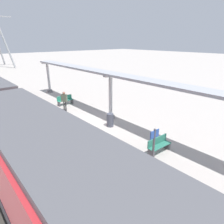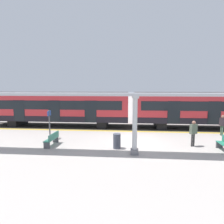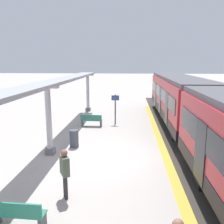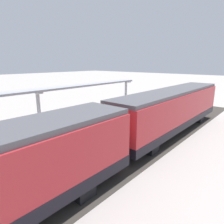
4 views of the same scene
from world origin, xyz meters
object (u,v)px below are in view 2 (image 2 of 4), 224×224
object	(u,v)px
platform_info_sign	(49,121)
passenger_by_the_benches	(193,130)
bench_near_end	(52,139)
canopy_pillar_second	(135,125)
trash_bin	(117,141)
passenger_waiting_near_edge	(222,123)
train_far_carriage	(208,109)
train_near_carriage	(59,108)

from	to	relation	value
platform_info_sign	passenger_by_the_benches	bearing A→B (deg)	84.22
bench_near_end	platform_info_sign	world-z (taller)	platform_info_sign
canopy_pillar_second	trash_bin	size ratio (longest dim) A/B	3.58
platform_info_sign	passenger_waiting_near_edge	world-z (taller)	platform_info_sign
trash_bin	canopy_pillar_second	bearing A→B (deg)	48.43
bench_near_end	passenger_by_the_benches	distance (m)	9.42
train_far_carriage	trash_bin	xyz separation A→B (m)	(6.55, -8.25, -1.36)
train_far_carriage	canopy_pillar_second	bearing A→B (deg)	-43.64
trash_bin	passenger_waiting_near_edge	size ratio (longest dim) A/B	0.57
bench_near_end	passenger_by_the_benches	bearing A→B (deg)	93.70
trash_bin	passenger_by_the_benches	bearing A→B (deg)	99.71
train_near_carriage	canopy_pillar_second	size ratio (longest dim) A/B	4.06
train_near_carriage	passenger_waiting_near_edge	xyz separation A→B (m)	(2.65, 14.53, -0.78)
train_far_carriage	canopy_pillar_second	distance (m)	10.38
trash_bin	passenger_by_the_benches	world-z (taller)	passenger_by_the_benches
passenger_by_the_benches	train_near_carriage	bearing A→B (deg)	-116.89
trash_bin	platform_info_sign	size ratio (longest dim) A/B	0.43
train_far_carriage	trash_bin	bearing A→B (deg)	-51.55
canopy_pillar_second	passenger_by_the_benches	world-z (taller)	canopy_pillar_second
train_near_carriage	platform_info_sign	size ratio (longest dim) A/B	6.31
passenger_waiting_near_edge	passenger_by_the_benches	xyz separation A→B (m)	(3.04, -3.31, 0.03)
train_near_carriage	passenger_by_the_benches	bearing A→B (deg)	63.11
platform_info_sign	passenger_waiting_near_edge	bearing A→B (deg)	98.40
trash_bin	train_far_carriage	bearing A→B (deg)	128.45
canopy_pillar_second	trash_bin	xyz separation A→B (m)	(-0.96, -1.08, -1.26)
canopy_pillar_second	platform_info_sign	distance (m)	6.96
train_far_carriage	bench_near_end	size ratio (longest dim) A/B	9.16
train_far_carriage	trash_bin	size ratio (longest dim) A/B	14.56
train_far_carriage	canopy_pillar_second	xyz separation A→B (m)	(7.51, -7.16, -0.10)
bench_near_end	passenger_waiting_near_edge	world-z (taller)	passenger_waiting_near_edge
canopy_pillar_second	passenger_waiting_near_edge	world-z (taller)	canopy_pillar_second
canopy_pillar_second	passenger_waiting_near_edge	size ratio (longest dim) A/B	2.04
platform_info_sign	passenger_by_the_benches	world-z (taller)	platform_info_sign
train_near_carriage	canopy_pillar_second	bearing A→B (deg)	44.20
train_far_carriage	train_near_carriage	bearing A→B (deg)	-90.00
train_far_carriage	passenger_by_the_benches	xyz separation A→B (m)	(5.69, -3.24, -0.76)
train_near_carriage	trash_bin	size ratio (longest dim) A/B	14.56
train_far_carriage	passenger_by_the_benches	size ratio (longest dim) A/B	8.08
train_far_carriage	bench_near_end	world-z (taller)	train_far_carriage
train_near_carriage	bench_near_end	bearing A→B (deg)	16.31
train_near_carriage	train_far_carriage	bearing A→B (deg)	90.00
canopy_pillar_second	trash_bin	distance (m)	1.92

